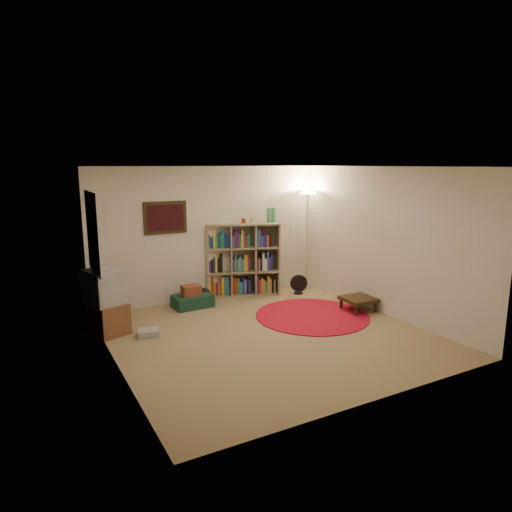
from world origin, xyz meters
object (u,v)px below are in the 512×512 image
Objects in this scene: bookshelf at (242,260)px; suitcase at (192,301)px; floor_lamp at (307,207)px; tv_stand at (105,303)px; floor_fan at (299,284)px; side_table at (359,300)px.

suitcase is (-1.16, -0.31, -0.58)m from bookshelf.
bookshelf is 1.73m from floor_lamp.
suitcase is (1.61, 0.57, -0.36)m from tv_stand.
tv_stand is 1.40× the size of suitcase.
floor_fan is (-0.41, -0.34, -1.48)m from floor_lamp.
tv_stand is (-4.18, -0.71, -1.20)m from floor_lamp.
bookshelf is 1.73× the size of tv_stand.
floor_lamp is at bearing 57.42° from floor_fan.
floor_fan is 1.43m from side_table.
floor_lamp is 3.01m from suitcase.
bookshelf is 2.41× the size of suitcase.
bookshelf is 3.07× the size of side_table.
floor_lamp reaches higher than side_table.
bookshelf is at bearing -1.32° from tv_stand.
tv_stand is (-2.76, -0.88, -0.21)m from bookshelf.
tv_stand is at bearing -157.16° from floor_fan.
floor_fan is 2.17m from suitcase.
side_table is (2.49, -1.60, 0.09)m from suitcase.
floor_lamp is 2.05× the size of tv_stand.
tv_stand reaches higher than suitcase.
suitcase is at bearing -168.10° from floor_fan.
bookshelf reaches higher than floor_fan.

